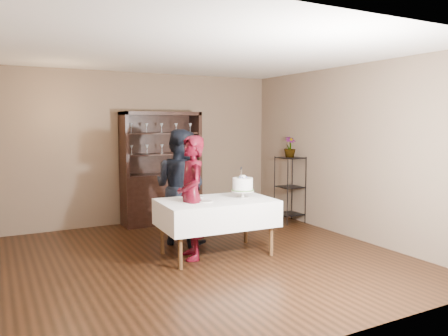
{
  "coord_description": "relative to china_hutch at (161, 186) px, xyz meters",
  "views": [
    {
      "loc": [
        -2.47,
        -5.15,
        1.82
      ],
      "look_at": [
        0.33,
        0.1,
        1.19
      ],
      "focal_mm": 35.0,
      "sensor_mm": 36.0,
      "label": 1
    }
  ],
  "objects": [
    {
      "name": "floor",
      "position": [
        -0.2,
        -2.25,
        -0.66
      ],
      "size": [
        5.0,
        5.0,
        0.0
      ],
      "primitive_type": "plane",
      "color": "black",
      "rests_on": "ground"
    },
    {
      "name": "wall_right",
      "position": [
        2.3,
        -2.25,
        0.69
      ],
      "size": [
        0.02,
        5.0,
        2.7
      ],
      "primitive_type": "cube",
      "color": "brown",
      "rests_on": "floor"
    },
    {
      "name": "back_wall",
      "position": [
        -0.2,
        0.25,
        0.69
      ],
      "size": [
        5.0,
        0.02,
        2.7
      ],
      "primitive_type": "cube",
      "color": "brown",
      "rests_on": "floor"
    },
    {
      "name": "china_hutch",
      "position": [
        0.0,
        0.0,
        0.0
      ],
      "size": [
        1.4,
        0.48,
        2.0
      ],
      "color": "black",
      "rests_on": "floor"
    },
    {
      "name": "plate_far",
      "position": [
        -0.16,
        -1.9,
        0.11
      ],
      "size": [
        0.21,
        0.21,
        0.01
      ],
      "primitive_type": "cylinder",
      "rotation": [
        0.0,
        0.0,
        -0.27
      ],
      "color": "silver",
      "rests_on": "cake_table"
    },
    {
      "name": "cake",
      "position": [
        0.4,
        -2.21,
        0.28
      ],
      "size": [
        0.32,
        0.32,
        0.44
      ],
      "rotation": [
        0.0,
        0.0,
        0.06
      ],
      "color": "silver",
      "rests_on": "cake_table"
    },
    {
      "name": "man",
      "position": [
        -0.22,
        -1.42,
        0.19
      ],
      "size": [
        1.01,
        1.06,
        1.72
      ],
      "primitive_type": "imported",
      "rotation": [
        0.0,
        0.0,
        2.18
      ],
      "color": "black",
      "rests_on": "floor"
    },
    {
      "name": "ceiling",
      "position": [
        -0.2,
        -2.25,
        2.04
      ],
      "size": [
        5.0,
        5.0,
        0.0
      ],
      "primitive_type": "plane",
      "rotation": [
        3.14,
        0.0,
        0.0
      ],
      "color": "white",
      "rests_on": "back_wall"
    },
    {
      "name": "plant_etagere",
      "position": [
        2.08,
        -1.05,
        -0.01
      ],
      "size": [
        0.42,
        0.42,
        1.2
      ],
      "color": "black",
      "rests_on": "floor"
    },
    {
      "name": "plate_near",
      "position": [
        -0.21,
        -2.28,
        0.11
      ],
      "size": [
        0.25,
        0.25,
        0.01
      ],
      "primitive_type": "cylinder",
      "rotation": [
        0.0,
        0.0,
        -0.44
      ],
      "color": "silver",
      "rests_on": "cake_table"
    },
    {
      "name": "potted_plant",
      "position": [
        2.05,
        -1.07,
        0.71
      ],
      "size": [
        0.21,
        0.21,
        0.37
      ],
      "primitive_type": "imported",
      "rotation": [
        0.0,
        0.0,
        -0.0
      ],
      "color": "#4A7437",
      "rests_on": "plant_etagere"
    },
    {
      "name": "woman",
      "position": [
        -0.36,
        -2.16,
        0.16
      ],
      "size": [
        0.5,
        0.66,
        1.65
      ],
      "primitive_type": "imported",
      "rotation": [
        0.0,
        0.0,
        -1.75
      ],
      "color": "#3B0512",
      "rests_on": "floor"
    },
    {
      "name": "cake_table",
      "position": [
        -0.0,
        -2.19,
        -0.08
      ],
      "size": [
        1.58,
        1.01,
        0.77
      ],
      "rotation": [
        0.0,
        0.0,
        -0.04
      ],
      "color": "white",
      "rests_on": "floor"
    }
  ]
}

